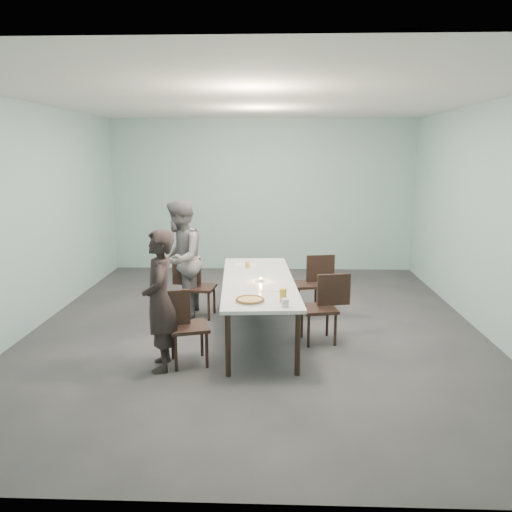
{
  "coord_description": "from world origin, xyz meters",
  "views": [
    {
      "loc": [
        0.23,
        -6.48,
        2.35
      ],
      "look_at": [
        0.0,
        -0.01,
        1.0
      ],
      "focal_mm": 35.0,
      "sensor_mm": 36.0,
      "label": 1
    }
  ],
  "objects_px": {
    "chair_far_right": "(313,280)",
    "beer_glass": "(283,295)",
    "chair_near_left": "(181,322)",
    "water_tumbler": "(285,303)",
    "chair_far_left": "(194,283)",
    "table": "(258,284)",
    "amber_tumbler": "(248,265)",
    "diner_far": "(180,259)",
    "side_plate": "(275,289)",
    "tealight": "(261,280)",
    "diner_near": "(160,300)",
    "chair_near_right": "(325,303)",
    "pizza": "(250,300)"
  },
  "relations": [
    {
      "from": "chair_far_right",
      "to": "beer_glass",
      "type": "xyz_separation_m",
      "value": [
        -0.48,
        -1.95,
        0.32
      ]
    },
    {
      "from": "chair_near_left",
      "to": "water_tumbler",
      "type": "bearing_deg",
      "value": -27.27
    },
    {
      "from": "chair_far_left",
      "to": "water_tumbler",
      "type": "xyz_separation_m",
      "value": [
        1.27,
        -1.88,
        0.29
      ]
    },
    {
      "from": "table",
      "to": "beer_glass",
      "type": "relative_size",
      "value": 17.72
    },
    {
      "from": "amber_tumbler",
      "to": "diner_far",
      "type": "bearing_deg",
      "value": 176.65
    },
    {
      "from": "diner_far",
      "to": "amber_tumbler",
      "type": "relative_size",
      "value": 21.32
    },
    {
      "from": "side_plate",
      "to": "chair_far_right",
      "type": "bearing_deg",
      "value": 68.82
    },
    {
      "from": "chair_far_right",
      "to": "side_plate",
      "type": "xyz_separation_m",
      "value": [
        -0.57,
        -1.46,
        0.25
      ]
    },
    {
      "from": "chair_far_left",
      "to": "water_tumbler",
      "type": "distance_m",
      "value": 2.29
    },
    {
      "from": "chair_far_right",
      "to": "tealight",
      "type": "height_order",
      "value": "chair_far_right"
    },
    {
      "from": "table",
      "to": "side_plate",
      "type": "bearing_deg",
      "value": -66.33
    },
    {
      "from": "diner_near",
      "to": "chair_near_right",
      "type": "bearing_deg",
      "value": 104.78
    },
    {
      "from": "chair_far_right",
      "to": "tealight",
      "type": "relative_size",
      "value": 15.54
    },
    {
      "from": "chair_near_left",
      "to": "side_plate",
      "type": "distance_m",
      "value": 1.17
    },
    {
      "from": "tealight",
      "to": "pizza",
      "type": "bearing_deg",
      "value": -96.02
    },
    {
      "from": "diner_near",
      "to": "tealight",
      "type": "relative_size",
      "value": 27.78
    },
    {
      "from": "chair_near_right",
      "to": "diner_far",
      "type": "bearing_deg",
      "value": -35.59
    },
    {
      "from": "diner_near",
      "to": "beer_glass",
      "type": "relative_size",
      "value": 10.37
    },
    {
      "from": "chair_near_right",
      "to": "beer_glass",
      "type": "distance_m",
      "value": 1.01
    },
    {
      "from": "beer_glass",
      "to": "amber_tumbler",
      "type": "xyz_separation_m",
      "value": [
        -0.47,
        1.64,
        -0.03
      ]
    },
    {
      "from": "diner_near",
      "to": "pizza",
      "type": "bearing_deg",
      "value": 84.84
    },
    {
      "from": "table",
      "to": "chair_far_left",
      "type": "distance_m",
      "value": 1.21
    },
    {
      "from": "beer_glass",
      "to": "tealight",
      "type": "relative_size",
      "value": 2.68
    },
    {
      "from": "chair_near_left",
      "to": "amber_tumbler",
      "type": "height_order",
      "value": "chair_near_left"
    },
    {
      "from": "chair_far_right",
      "to": "pizza",
      "type": "distance_m",
      "value": 2.14
    },
    {
      "from": "diner_near",
      "to": "diner_far",
      "type": "bearing_deg",
      "value": 173.51
    },
    {
      "from": "table",
      "to": "diner_near",
      "type": "distance_m",
      "value": 1.48
    },
    {
      "from": "water_tumbler",
      "to": "amber_tumbler",
      "type": "height_order",
      "value": "water_tumbler"
    },
    {
      "from": "beer_glass",
      "to": "amber_tumbler",
      "type": "distance_m",
      "value": 1.7
    },
    {
      "from": "chair_far_right",
      "to": "diner_near",
      "type": "bearing_deg",
      "value": 38.35
    },
    {
      "from": "chair_far_right",
      "to": "amber_tumbler",
      "type": "bearing_deg",
      "value": 8.33
    },
    {
      "from": "chair_near_right",
      "to": "tealight",
      "type": "distance_m",
      "value": 0.86
    },
    {
      "from": "chair_near_right",
      "to": "diner_far",
      "type": "distance_m",
      "value": 2.21
    },
    {
      "from": "chair_far_left",
      "to": "diner_near",
      "type": "height_order",
      "value": "diner_near"
    },
    {
      "from": "beer_glass",
      "to": "amber_tumbler",
      "type": "relative_size",
      "value": 1.88
    },
    {
      "from": "beer_glass",
      "to": "diner_far",
      "type": "bearing_deg",
      "value": 130.45
    },
    {
      "from": "table",
      "to": "side_plate",
      "type": "relative_size",
      "value": 14.77
    },
    {
      "from": "side_plate",
      "to": "water_tumbler",
      "type": "height_order",
      "value": "water_tumbler"
    },
    {
      "from": "chair_near_right",
      "to": "water_tumbler",
      "type": "bearing_deg",
      "value": 50.49
    },
    {
      "from": "diner_far",
      "to": "beer_glass",
      "type": "bearing_deg",
      "value": 41.26
    },
    {
      "from": "chair_far_left",
      "to": "pizza",
      "type": "height_order",
      "value": "chair_far_left"
    },
    {
      "from": "table",
      "to": "amber_tumbler",
      "type": "relative_size",
      "value": 33.23
    },
    {
      "from": "table",
      "to": "pizza",
      "type": "height_order",
      "value": "pizza"
    },
    {
      "from": "chair_far_left",
      "to": "chair_far_right",
      "type": "bearing_deg",
      "value": 14.57
    },
    {
      "from": "diner_far",
      "to": "amber_tumbler",
      "type": "xyz_separation_m",
      "value": [
        0.97,
        -0.06,
        -0.06
      ]
    },
    {
      "from": "chair_far_left",
      "to": "diner_far",
      "type": "distance_m",
      "value": 0.4
    },
    {
      "from": "diner_far",
      "to": "amber_tumbler",
      "type": "bearing_deg",
      "value": 87.46
    },
    {
      "from": "water_tumbler",
      "to": "beer_glass",
      "type": "bearing_deg",
      "value": 96.06
    },
    {
      "from": "side_plate",
      "to": "beer_glass",
      "type": "height_order",
      "value": "beer_glass"
    },
    {
      "from": "diner_near",
      "to": "table",
      "type": "bearing_deg",
      "value": 125.54
    }
  ]
}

